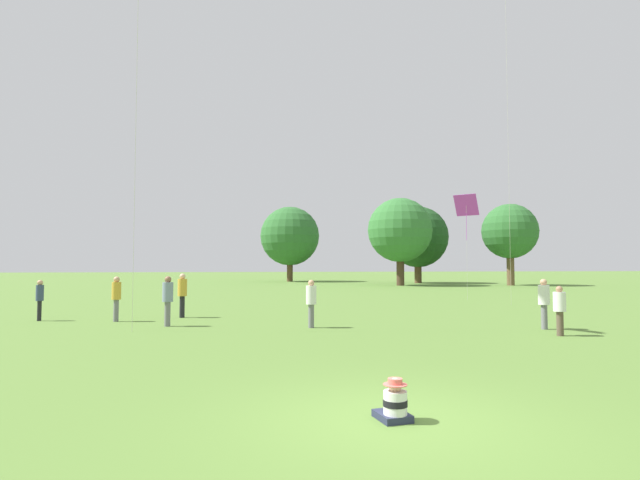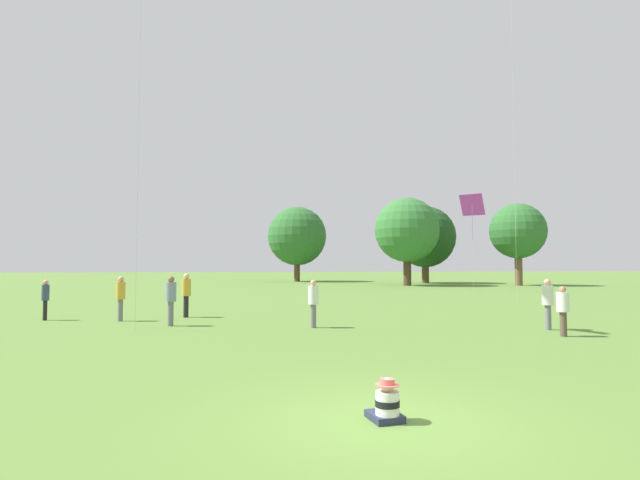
{
  "view_description": "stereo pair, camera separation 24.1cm",
  "coord_description": "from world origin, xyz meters",
  "px_view_note": "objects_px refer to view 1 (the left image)",
  "views": [
    {
      "loc": [
        -2.15,
        -6.88,
        2.2
      ],
      "look_at": [
        0.01,
        6.37,
        2.87
      ],
      "focal_mm": 28.0,
      "sensor_mm": 36.0,
      "label": 1
    },
    {
      "loc": [
        -1.91,
        -6.91,
        2.2
      ],
      "look_at": [
        0.01,
        6.37,
        2.87
      ],
      "focal_mm": 28.0,
      "sensor_mm": 36.0,
      "label": 2
    }
  ],
  "objects_px": {
    "person_standing_3": "(40,296)",
    "person_standing_6": "(182,291)",
    "person_standing_1": "(168,296)",
    "person_standing_5": "(544,299)",
    "person_standing_2": "(560,307)",
    "distant_tree_0": "(510,232)",
    "person_standing_4": "(311,299)",
    "person_standing_0": "(116,295)",
    "kite_3": "(466,206)",
    "seated_toddler": "(394,403)",
    "distant_tree_1": "(418,237)",
    "distant_tree_2": "(290,236)",
    "distant_tree_3": "(400,230)"
  },
  "relations": [
    {
      "from": "person_standing_3",
      "to": "person_standing_6",
      "type": "distance_m",
      "value": 5.42
    },
    {
      "from": "person_standing_1",
      "to": "person_standing_5",
      "type": "bearing_deg",
      "value": 110.1
    },
    {
      "from": "person_standing_2",
      "to": "distant_tree_0",
      "type": "bearing_deg",
      "value": 81.7
    },
    {
      "from": "person_standing_1",
      "to": "person_standing_2",
      "type": "xyz_separation_m",
      "value": [
        12.38,
        -4.44,
        -0.16
      ]
    },
    {
      "from": "person_standing_4",
      "to": "person_standing_0",
      "type": "bearing_deg",
      "value": 149.07
    },
    {
      "from": "person_standing_0",
      "to": "kite_3",
      "type": "bearing_deg",
      "value": 120.88
    },
    {
      "from": "person_standing_2",
      "to": "person_standing_5",
      "type": "relative_size",
      "value": 0.9
    },
    {
      "from": "person_standing_1",
      "to": "kite_3",
      "type": "xyz_separation_m",
      "value": [
        16.8,
        11.08,
        4.87
      ]
    },
    {
      "from": "seated_toddler",
      "to": "person_standing_3",
      "type": "relative_size",
      "value": 0.38
    },
    {
      "from": "person_standing_1",
      "to": "person_standing_5",
      "type": "relative_size",
      "value": 1.04
    },
    {
      "from": "person_standing_6",
      "to": "distant_tree_1",
      "type": "bearing_deg",
      "value": -9.3
    },
    {
      "from": "seated_toddler",
      "to": "distant_tree_1",
      "type": "distance_m",
      "value": 54.73
    },
    {
      "from": "person_standing_6",
      "to": "distant_tree_0",
      "type": "height_order",
      "value": "distant_tree_0"
    },
    {
      "from": "person_standing_6",
      "to": "distant_tree_2",
      "type": "height_order",
      "value": "distant_tree_2"
    },
    {
      "from": "person_standing_6",
      "to": "seated_toddler",
      "type": "bearing_deg",
      "value": -138.94
    },
    {
      "from": "person_standing_0",
      "to": "person_standing_3",
      "type": "distance_m",
      "value": 3.13
    },
    {
      "from": "kite_3",
      "to": "distant_tree_2",
      "type": "distance_m",
      "value": 37.09
    },
    {
      "from": "person_standing_2",
      "to": "distant_tree_1",
      "type": "bearing_deg",
      "value": 94.98
    },
    {
      "from": "person_standing_5",
      "to": "person_standing_3",
      "type": "bearing_deg",
      "value": -58.68
    },
    {
      "from": "distant_tree_3",
      "to": "distant_tree_2",
      "type": "bearing_deg",
      "value": 124.94
    },
    {
      "from": "person_standing_6",
      "to": "distant_tree_0",
      "type": "distance_m",
      "value": 42.32
    },
    {
      "from": "person_standing_1",
      "to": "distant_tree_3",
      "type": "xyz_separation_m",
      "value": [
        19.56,
        32.59,
        4.84
      ]
    },
    {
      "from": "seated_toddler",
      "to": "distant_tree_0",
      "type": "relative_size",
      "value": 0.07
    },
    {
      "from": "person_standing_0",
      "to": "person_standing_3",
      "type": "relative_size",
      "value": 1.09
    },
    {
      "from": "seated_toddler",
      "to": "person_standing_0",
      "type": "distance_m",
      "value": 15.28
    },
    {
      "from": "person_standing_0",
      "to": "distant_tree_2",
      "type": "xyz_separation_m",
      "value": [
        11.41,
        45.51,
        4.98
      ]
    },
    {
      "from": "person_standing_5",
      "to": "distant_tree_3",
      "type": "height_order",
      "value": "distant_tree_3"
    },
    {
      "from": "person_standing_5",
      "to": "person_standing_6",
      "type": "relative_size",
      "value": 0.93
    },
    {
      "from": "person_standing_1",
      "to": "person_standing_5",
      "type": "distance_m",
      "value": 13.18
    },
    {
      "from": "person_standing_5",
      "to": "distant_tree_1",
      "type": "distance_m",
      "value": 43.81
    },
    {
      "from": "distant_tree_0",
      "to": "distant_tree_2",
      "type": "xyz_separation_m",
      "value": [
        -22.21,
        16.27,
        0.22
      ]
    },
    {
      "from": "person_standing_6",
      "to": "distant_tree_1",
      "type": "relative_size",
      "value": 0.2
    },
    {
      "from": "person_standing_4",
      "to": "person_standing_2",
      "type": "bearing_deg",
      "value": -31.32
    },
    {
      "from": "person_standing_2",
      "to": "distant_tree_0",
      "type": "xyz_separation_m",
      "value": [
        19.05,
        35.56,
        4.9
      ]
    },
    {
      "from": "seated_toddler",
      "to": "distant_tree_0",
      "type": "bearing_deg",
      "value": 48.67
    },
    {
      "from": "seated_toddler",
      "to": "distant_tree_1",
      "type": "height_order",
      "value": "distant_tree_1"
    },
    {
      "from": "person_standing_1",
      "to": "person_standing_6",
      "type": "xyz_separation_m",
      "value": [
        0.19,
        2.97,
        0.03
      ]
    },
    {
      "from": "distant_tree_2",
      "to": "distant_tree_3",
      "type": "relative_size",
      "value": 1.06
    },
    {
      "from": "person_standing_0",
      "to": "distant_tree_3",
      "type": "xyz_separation_m",
      "value": [
        21.75,
        30.7,
        4.86
      ]
    },
    {
      "from": "person_standing_4",
      "to": "distant_tree_0",
      "type": "bearing_deg",
      "value": 43.11
    },
    {
      "from": "person_standing_2",
      "to": "person_standing_3",
      "type": "bearing_deg",
      "value": 178.03
    },
    {
      "from": "distant_tree_0",
      "to": "distant_tree_3",
      "type": "xyz_separation_m",
      "value": [
        -11.87,
        1.46,
        0.1
      ]
    },
    {
      "from": "person_standing_3",
      "to": "distant_tree_0",
      "type": "height_order",
      "value": "distant_tree_0"
    },
    {
      "from": "person_standing_4",
      "to": "person_standing_5",
      "type": "distance_m",
      "value": 8.0
    },
    {
      "from": "person_standing_4",
      "to": "distant_tree_1",
      "type": "height_order",
      "value": "distant_tree_1"
    },
    {
      "from": "person_standing_6",
      "to": "distant_tree_2",
      "type": "bearing_deg",
      "value": 12.52
    },
    {
      "from": "person_standing_5",
      "to": "distant_tree_1",
      "type": "height_order",
      "value": "distant_tree_1"
    },
    {
      "from": "person_standing_4",
      "to": "person_standing_5",
      "type": "height_order",
      "value": "person_standing_5"
    },
    {
      "from": "seated_toddler",
      "to": "person_standing_2",
      "type": "height_order",
      "value": "person_standing_2"
    },
    {
      "from": "person_standing_1",
      "to": "person_standing_2",
      "type": "distance_m",
      "value": 13.15
    }
  ]
}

